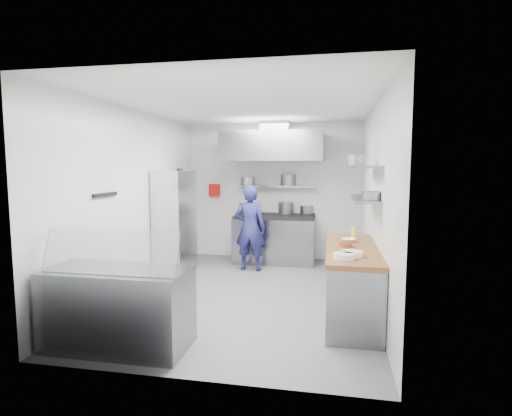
% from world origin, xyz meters
% --- Properties ---
extents(floor, '(5.00, 5.00, 0.00)m').
position_xyz_m(floor, '(0.00, 0.00, 0.00)').
color(floor, '#49494B').
rests_on(floor, ground).
extents(ceiling, '(5.00, 5.00, 0.00)m').
position_xyz_m(ceiling, '(0.00, 0.00, 2.80)').
color(ceiling, silver).
rests_on(ceiling, wall_back).
extents(wall_back, '(3.60, 2.80, 0.02)m').
position_xyz_m(wall_back, '(0.00, 2.50, 1.40)').
color(wall_back, white).
rests_on(wall_back, floor).
extents(wall_front, '(3.60, 2.80, 0.02)m').
position_xyz_m(wall_front, '(0.00, -2.50, 1.40)').
color(wall_front, white).
rests_on(wall_front, floor).
extents(wall_left, '(2.80, 5.00, 0.02)m').
position_xyz_m(wall_left, '(-1.80, 0.00, 1.40)').
color(wall_left, white).
rests_on(wall_left, floor).
extents(wall_right, '(2.80, 5.00, 0.02)m').
position_xyz_m(wall_right, '(1.80, 0.00, 1.40)').
color(wall_right, white).
rests_on(wall_right, floor).
extents(gas_range, '(1.60, 0.80, 0.90)m').
position_xyz_m(gas_range, '(0.10, 2.10, 0.45)').
color(gas_range, gray).
rests_on(gas_range, floor).
extents(cooktop, '(1.57, 0.78, 0.06)m').
position_xyz_m(cooktop, '(0.10, 2.10, 0.93)').
color(cooktop, black).
rests_on(cooktop, gas_range).
extents(stock_pot_left, '(0.30, 0.30, 0.20)m').
position_xyz_m(stock_pot_left, '(-0.52, 2.24, 1.06)').
color(stock_pot_left, slate).
rests_on(stock_pot_left, cooktop).
extents(stock_pot_mid, '(0.30, 0.30, 0.24)m').
position_xyz_m(stock_pot_mid, '(0.29, 2.34, 1.08)').
color(stock_pot_mid, slate).
rests_on(stock_pot_mid, cooktop).
extents(stock_pot_right, '(0.27, 0.27, 0.16)m').
position_xyz_m(stock_pot_right, '(0.71, 2.45, 1.04)').
color(stock_pot_right, slate).
rests_on(stock_pot_right, cooktop).
extents(over_range_shelf, '(1.60, 0.30, 0.04)m').
position_xyz_m(over_range_shelf, '(0.10, 2.34, 1.52)').
color(over_range_shelf, gray).
rests_on(over_range_shelf, wall_back).
extents(shelf_pot_a, '(0.29, 0.29, 0.18)m').
position_xyz_m(shelf_pot_a, '(-0.45, 2.12, 1.63)').
color(shelf_pot_a, slate).
rests_on(shelf_pot_a, over_range_shelf).
extents(shelf_pot_b, '(0.32, 0.32, 0.22)m').
position_xyz_m(shelf_pot_b, '(0.33, 2.48, 1.65)').
color(shelf_pot_b, slate).
rests_on(shelf_pot_b, over_range_shelf).
extents(extractor_hood, '(1.90, 1.15, 0.55)m').
position_xyz_m(extractor_hood, '(0.10, 1.93, 2.30)').
color(extractor_hood, gray).
rests_on(extractor_hood, wall_back).
extents(hood_duct, '(0.55, 0.55, 0.24)m').
position_xyz_m(hood_duct, '(0.10, 2.15, 2.68)').
color(hood_duct, slate).
rests_on(hood_duct, extractor_hood).
extents(red_firebox, '(0.22, 0.10, 0.26)m').
position_xyz_m(red_firebox, '(-1.25, 2.44, 1.42)').
color(red_firebox, red).
rests_on(red_firebox, wall_back).
extents(chef, '(0.59, 0.39, 1.58)m').
position_xyz_m(chef, '(-0.26, 1.38, 0.79)').
color(chef, navy).
rests_on(chef, floor).
extents(wire_rack, '(0.50, 0.90, 1.85)m').
position_xyz_m(wire_rack, '(-1.53, 0.90, 0.93)').
color(wire_rack, silver).
rests_on(wire_rack, floor).
extents(rack_bin_a, '(0.17, 0.21, 0.19)m').
position_xyz_m(rack_bin_a, '(-1.53, 1.08, 0.80)').
color(rack_bin_a, white).
rests_on(rack_bin_a, wire_rack).
extents(rack_bin_b, '(0.13, 0.17, 0.15)m').
position_xyz_m(rack_bin_b, '(-1.53, 1.48, 1.30)').
color(rack_bin_b, yellow).
rests_on(rack_bin_b, wire_rack).
extents(rack_jar, '(0.11, 0.11, 0.18)m').
position_xyz_m(rack_jar, '(-1.48, 1.04, 1.80)').
color(rack_jar, black).
rests_on(rack_jar, wire_rack).
extents(knife_strip, '(0.04, 0.55, 0.05)m').
position_xyz_m(knife_strip, '(-1.78, -0.90, 1.55)').
color(knife_strip, black).
rests_on(knife_strip, wall_left).
extents(prep_counter_base, '(0.62, 2.00, 0.84)m').
position_xyz_m(prep_counter_base, '(1.48, -0.60, 0.42)').
color(prep_counter_base, gray).
rests_on(prep_counter_base, floor).
extents(prep_counter_top, '(0.65, 2.04, 0.06)m').
position_xyz_m(prep_counter_top, '(1.48, -0.60, 0.87)').
color(prep_counter_top, brown).
rests_on(prep_counter_top, prep_counter_base).
extents(plate_stack_a, '(0.24, 0.24, 0.06)m').
position_xyz_m(plate_stack_a, '(1.35, -1.29, 0.93)').
color(plate_stack_a, white).
rests_on(plate_stack_a, prep_counter_top).
extents(plate_stack_b, '(0.24, 0.24, 0.06)m').
position_xyz_m(plate_stack_b, '(1.45, -1.14, 0.93)').
color(plate_stack_b, white).
rests_on(plate_stack_b, prep_counter_top).
extents(copper_pan, '(0.16, 0.16, 0.06)m').
position_xyz_m(copper_pan, '(1.40, -0.60, 0.93)').
color(copper_pan, '#B95D34').
rests_on(copper_pan, prep_counter_top).
extents(squeeze_bottle, '(0.05, 0.05, 0.18)m').
position_xyz_m(squeeze_bottle, '(1.52, -0.09, 0.99)').
color(squeeze_bottle, yellow).
rests_on(squeeze_bottle, prep_counter_top).
extents(mixing_bowl, '(0.25, 0.25, 0.05)m').
position_xyz_m(mixing_bowl, '(1.45, -0.24, 0.92)').
color(mixing_bowl, white).
rests_on(mixing_bowl, prep_counter_top).
extents(wall_shelf_lower, '(0.30, 1.30, 0.04)m').
position_xyz_m(wall_shelf_lower, '(1.64, -0.30, 1.50)').
color(wall_shelf_lower, gray).
rests_on(wall_shelf_lower, wall_right).
extents(wall_shelf_upper, '(0.30, 1.30, 0.04)m').
position_xyz_m(wall_shelf_upper, '(1.64, -0.30, 1.92)').
color(wall_shelf_upper, gray).
rests_on(wall_shelf_upper, wall_right).
extents(shelf_pot_c, '(0.23, 0.23, 0.10)m').
position_xyz_m(shelf_pot_c, '(1.69, -0.68, 1.57)').
color(shelf_pot_c, slate).
rests_on(shelf_pot_c, wall_shelf_lower).
extents(shelf_pot_d, '(0.25, 0.25, 0.14)m').
position_xyz_m(shelf_pot_d, '(1.53, -0.08, 2.01)').
color(shelf_pot_d, slate).
rests_on(shelf_pot_d, wall_shelf_upper).
extents(display_case, '(1.50, 0.70, 0.85)m').
position_xyz_m(display_case, '(-1.00, -2.00, 0.42)').
color(display_case, gray).
rests_on(display_case, floor).
extents(display_glass, '(1.47, 0.19, 0.42)m').
position_xyz_m(display_glass, '(-1.00, -2.12, 1.07)').
color(display_glass, silver).
rests_on(display_glass, display_case).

